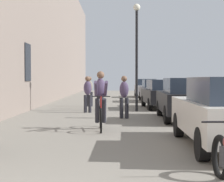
# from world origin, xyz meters

# --- Properties ---
(building_facade_left) EXTENTS (0.54, 68.00, 10.16)m
(building_facade_left) POSITION_xyz_m (-3.45, 14.00, 5.08)
(building_facade_left) COLOR gray
(building_facade_left) RESTS_ON ground_plane
(cyclist_on_bicycle) EXTENTS (0.52, 1.76, 1.74)m
(cyclist_on_bicycle) POSITION_xyz_m (0.35, 7.74, 0.81)
(cyclist_on_bicycle) COLOR black
(cyclist_on_bicycle) RESTS_ON ground_plane
(pedestrian_near) EXTENTS (0.34, 0.24, 1.60)m
(pedestrian_near) POSITION_xyz_m (1.12, 10.82, 0.90)
(pedestrian_near) COLOR #26262D
(pedestrian_near) RESTS_ON ground_plane
(pedestrian_mid) EXTENTS (0.35, 0.25, 1.60)m
(pedestrian_mid) POSITION_xyz_m (-0.42, 13.22, 0.90)
(pedestrian_mid) COLOR #26262D
(pedestrian_mid) RESTS_ON ground_plane
(pedestrian_far) EXTENTS (0.36, 0.27, 1.76)m
(pedestrian_far) POSITION_xyz_m (0.06, 15.00, 0.99)
(pedestrian_far) COLOR #26262D
(pedestrian_far) RESTS_ON ground_plane
(pedestrian_furthest) EXTENTS (0.36, 0.27, 1.61)m
(pedestrian_furthest) POSITION_xyz_m (-0.57, 16.89, 0.91)
(pedestrian_furthest) COLOR #26262D
(pedestrian_furthest) RESTS_ON ground_plane
(street_lamp) EXTENTS (0.32, 0.32, 4.90)m
(street_lamp) POSITION_xyz_m (1.78, 13.90, 3.11)
(street_lamp) COLOR black
(street_lamp) RESTS_ON ground_plane
(parked_car_second) EXTENTS (1.92, 4.32, 1.52)m
(parked_car_second) POSITION_xyz_m (3.33, 10.30, 0.79)
(parked_car_second) COLOR black
(parked_car_second) RESTS_ON ground_plane
(parked_car_third) EXTENTS (1.84, 4.11, 1.44)m
(parked_car_third) POSITION_xyz_m (3.15, 15.52, 0.75)
(parked_car_third) COLOR black
(parked_car_third) RESTS_ON ground_plane
(parked_car_fourth) EXTENTS (1.73, 4.06, 1.44)m
(parked_car_fourth) POSITION_xyz_m (3.35, 21.36, 0.75)
(parked_car_fourth) COLOR #595960
(parked_car_fourth) RESTS_ON ground_plane
(parked_car_fifth) EXTENTS (1.84, 4.20, 1.48)m
(parked_car_fifth) POSITION_xyz_m (3.33, 27.12, 0.77)
(parked_car_fifth) COLOR #B7B7BC
(parked_car_fifth) RESTS_ON ground_plane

